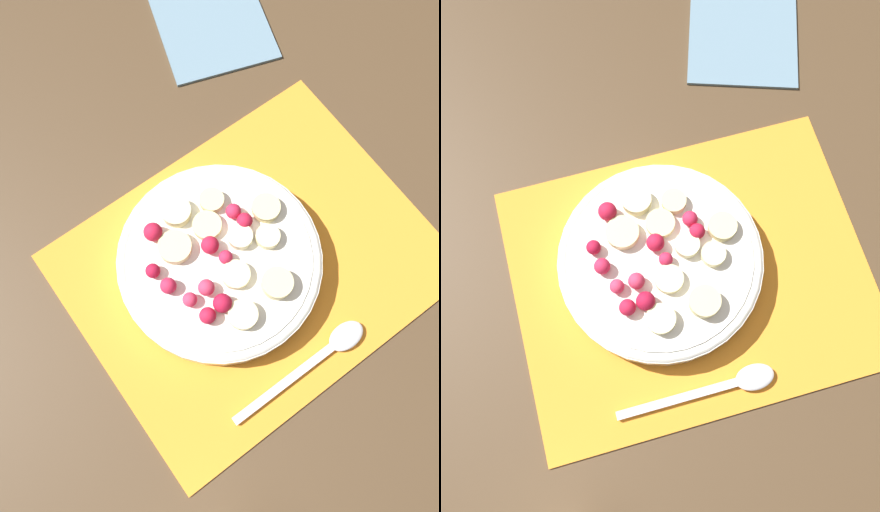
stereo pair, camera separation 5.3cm
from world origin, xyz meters
The scene contains 5 objects.
ground_plane centered at (0.00, 0.00, 0.00)m, with size 3.00×3.00×0.00m, color #4C3823.
placemat centered at (0.00, 0.00, 0.00)m, with size 0.40×0.31×0.01m.
fruit_bowl centered at (-0.03, 0.02, 0.03)m, with size 0.22×0.22×0.05m.
spoon centered at (0.00, -0.13, 0.01)m, with size 0.17×0.03×0.01m.
napkin centered at (0.16, 0.30, 0.00)m, with size 0.18×0.20×0.01m.
Camera 2 is at (-0.07, -0.12, 0.55)m, focal length 35.00 mm.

